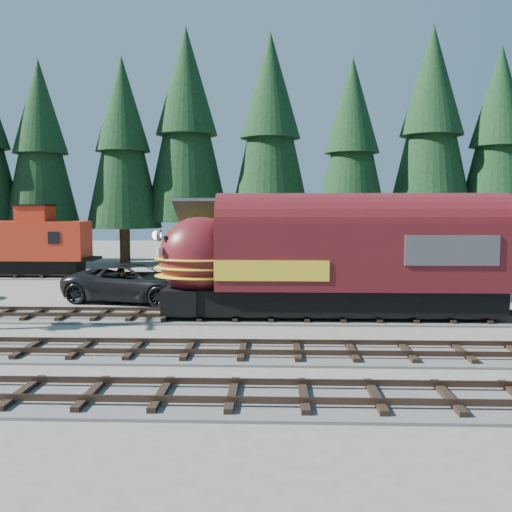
{
  "coord_description": "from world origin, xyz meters",
  "views": [
    {
      "loc": [
        -1.31,
        -20.51,
        4.89
      ],
      "look_at": [
        -2.16,
        4.0,
        2.74
      ],
      "focal_mm": 40.0,
      "sensor_mm": 36.0,
      "label": 1
    }
  ],
  "objects_px": {
    "pickup_truck_a": "(133,283)",
    "locomotive": "(323,264)",
    "depot": "(300,242)",
    "caboose": "(24,244)"
  },
  "relations": [
    {
      "from": "depot",
      "to": "pickup_truck_a",
      "type": "relative_size",
      "value": 1.84
    },
    {
      "from": "pickup_truck_a",
      "to": "locomotive",
      "type": "bearing_deg",
      "value": -103.7
    },
    {
      "from": "depot",
      "to": "pickup_truck_a",
      "type": "distance_m",
      "value": 9.13
    },
    {
      "from": "depot",
      "to": "pickup_truck_a",
      "type": "height_order",
      "value": "depot"
    },
    {
      "from": "locomotive",
      "to": "pickup_truck_a",
      "type": "height_order",
      "value": "locomotive"
    },
    {
      "from": "locomotive",
      "to": "caboose",
      "type": "distance_m",
      "value": 23.88
    },
    {
      "from": "depot",
      "to": "pickup_truck_a",
      "type": "xyz_separation_m",
      "value": [
        -8.62,
        -2.26,
        -2.0
      ]
    },
    {
      "from": "depot",
      "to": "caboose",
      "type": "relative_size",
      "value": 1.45
    },
    {
      "from": "locomotive",
      "to": "pickup_truck_a",
      "type": "bearing_deg",
      "value": 155.57
    },
    {
      "from": "depot",
      "to": "locomotive",
      "type": "relative_size",
      "value": 0.85
    }
  ]
}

